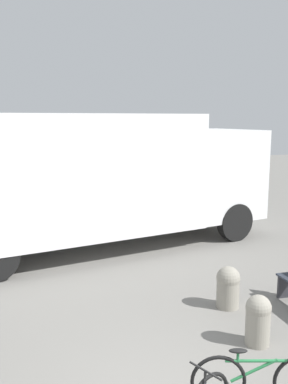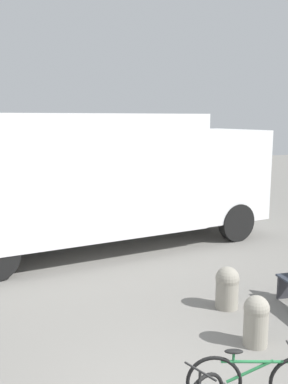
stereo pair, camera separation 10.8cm
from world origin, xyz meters
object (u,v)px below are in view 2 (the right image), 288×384
object	(u,v)px
bicycle_far	(255,380)
bollard_far_bench	(227,286)
delivery_truck	(99,175)
bollard_near_bench	(256,319)

from	to	relation	value
bicycle_far	bollard_far_bench	world-z (taller)	bollard_far_bench
bicycle_far	bollard_far_bench	distance (m)	2.71
bicycle_far	bollard_far_bench	size ratio (longest dim) A/B	2.07
delivery_truck	bicycle_far	world-z (taller)	delivery_truck
delivery_truck	bollard_near_bench	bearing A→B (deg)	-87.53
delivery_truck	bollard_near_bench	xyz separation A→B (m)	(1.37, -5.48, -1.51)
bollard_near_bench	bollard_far_bench	world-z (taller)	bollard_near_bench
bicycle_far	bollard_far_bench	bearing A→B (deg)	86.42
bicycle_far	delivery_truck	bearing A→B (deg)	111.66
delivery_truck	bicycle_far	bearing A→B (deg)	-96.29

